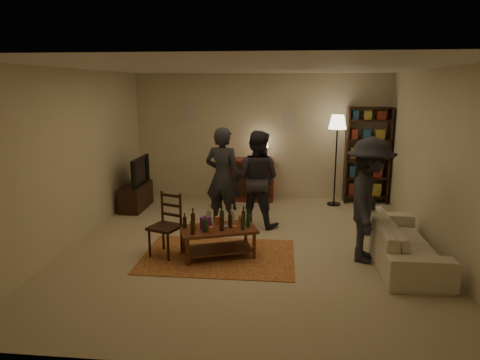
# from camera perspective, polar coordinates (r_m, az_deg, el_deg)

# --- Properties ---
(floor) EXTENTS (6.00, 6.00, 0.00)m
(floor) POSITION_cam_1_polar(r_m,az_deg,el_deg) (6.78, 1.24, -8.66)
(floor) COLOR #C6B793
(floor) RESTS_ON ground
(room_shell) EXTENTS (6.00, 6.00, 6.00)m
(room_shell) POSITION_cam_1_polar(r_m,az_deg,el_deg) (9.38, -1.19, 8.63)
(room_shell) COLOR beige
(room_shell) RESTS_ON ground
(rug) EXTENTS (2.20, 1.50, 0.01)m
(rug) POSITION_cam_1_polar(r_m,az_deg,el_deg) (6.36, -2.89, -10.09)
(rug) COLOR maroon
(rug) RESTS_ON ground
(coffee_table) EXTENTS (1.21, 0.92, 0.78)m
(coffee_table) POSITION_cam_1_polar(r_m,az_deg,el_deg) (6.22, -2.96, -6.76)
(coffee_table) COLOR brown
(coffee_table) RESTS_ON ground
(dining_chair) EXTENTS (0.53, 0.53, 0.94)m
(dining_chair) POSITION_cam_1_polar(r_m,az_deg,el_deg) (6.36, -9.67, -5.60)
(dining_chair) COLOR black
(dining_chair) RESTS_ON ground
(tv_stand) EXTENTS (0.40, 1.00, 1.06)m
(tv_stand) POSITION_cam_1_polar(r_m,az_deg,el_deg) (8.87, -13.70, -1.31)
(tv_stand) COLOR black
(tv_stand) RESTS_ON ground
(dresser) EXTENTS (1.00, 0.50, 1.36)m
(dresser) POSITION_cam_1_polar(r_m,az_deg,el_deg) (9.26, 1.45, 0.20)
(dresser) COLOR maroon
(dresser) RESTS_ON ground
(bookshelf) EXTENTS (0.90, 0.34, 2.02)m
(bookshelf) POSITION_cam_1_polar(r_m,az_deg,el_deg) (9.36, 16.58, 3.29)
(bookshelf) COLOR black
(bookshelf) RESTS_ON ground
(floor_lamp) EXTENTS (0.36, 0.36, 1.87)m
(floor_lamp) POSITION_cam_1_polar(r_m,az_deg,el_deg) (8.90, 12.85, 6.70)
(floor_lamp) COLOR black
(floor_lamp) RESTS_ON ground
(sofa) EXTENTS (0.81, 2.08, 0.61)m
(sofa) POSITION_cam_1_polar(r_m,az_deg,el_deg) (6.51, 20.82, -7.59)
(sofa) COLOR beige
(sofa) RESTS_ON ground
(person_left) EXTENTS (0.73, 0.57, 1.76)m
(person_left) POSITION_cam_1_polar(r_m,az_deg,el_deg) (7.44, -2.31, 0.35)
(person_left) COLOR #25262D
(person_left) RESTS_ON ground
(person_right) EXTENTS (0.99, 0.88, 1.70)m
(person_right) POSITION_cam_1_polar(r_m,az_deg,el_deg) (7.49, 2.28, 0.16)
(person_right) COLOR #2A2931
(person_right) RESTS_ON ground
(person_by_sofa) EXTENTS (0.91, 1.26, 1.77)m
(person_by_sofa) POSITION_cam_1_polar(r_m,az_deg,el_deg) (6.22, 16.78, -2.60)
(person_by_sofa) COLOR #26262E
(person_by_sofa) RESTS_ON ground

